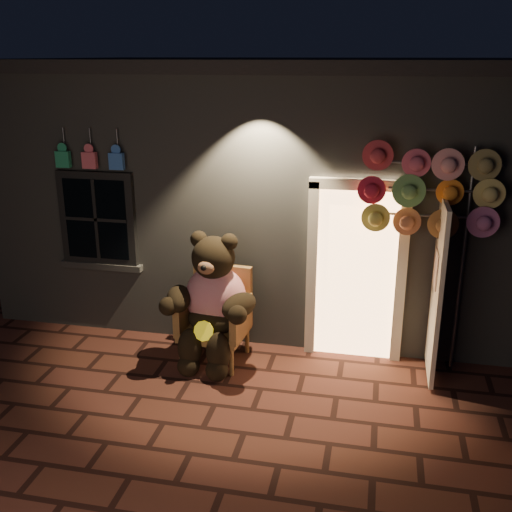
# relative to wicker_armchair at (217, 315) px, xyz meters

# --- Properties ---
(ground) EXTENTS (60.00, 60.00, 0.00)m
(ground) POSITION_rel_wicker_armchair_xyz_m (0.25, -1.05, -0.56)
(ground) COLOR #4C251D
(ground) RESTS_ON ground
(shop_building) EXTENTS (7.30, 5.95, 3.51)m
(shop_building) POSITION_rel_wicker_armchair_xyz_m (0.25, 2.94, 1.18)
(shop_building) COLOR slate
(shop_building) RESTS_ON ground
(wicker_armchair) EXTENTS (0.82, 0.76, 1.12)m
(wicker_armchair) POSITION_rel_wicker_armchair_xyz_m (0.00, 0.00, 0.00)
(wicker_armchair) COLOR olive
(wicker_armchair) RESTS_ON ground
(teddy_bear) EXTENTS (1.17, 0.95, 1.62)m
(teddy_bear) POSITION_rel_wicker_armchair_xyz_m (-0.01, -0.14, 0.23)
(teddy_bear) COLOR red
(teddy_bear) RESTS_ON ground
(hat_rack) EXTENTS (1.48, 0.22, 2.62)m
(hat_rack) POSITION_rel_wicker_armchair_xyz_m (2.35, 0.22, 1.54)
(hat_rack) COLOR #59595E
(hat_rack) RESTS_ON ground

